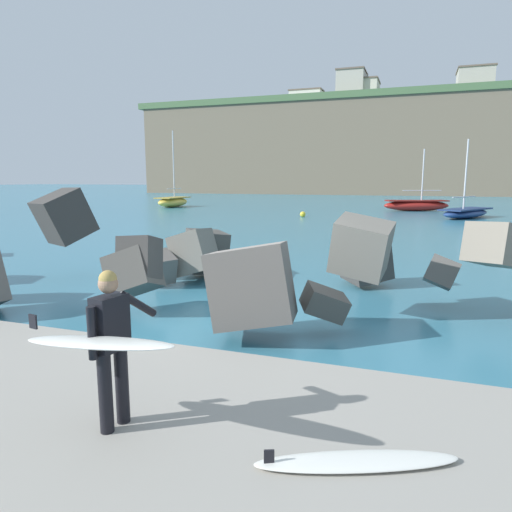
# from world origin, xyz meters

# --- Properties ---
(ground_plane) EXTENTS (400.00, 400.00, 0.00)m
(ground_plane) POSITION_xyz_m (0.00, 0.00, 0.00)
(ground_plane) COLOR teal
(walkway_path) EXTENTS (48.00, 4.40, 0.24)m
(walkway_path) POSITION_xyz_m (0.00, -4.00, 0.12)
(walkway_path) COLOR #9E998E
(walkway_path) RESTS_ON ground
(breakwater_jetty) EXTENTS (30.58, 7.53, 2.74)m
(breakwater_jetty) POSITION_xyz_m (-2.27, 1.68, 1.13)
(breakwater_jetty) COLOR #4C4944
(breakwater_jetty) RESTS_ON ground
(surfer_with_board) EXTENTS (2.12, 1.33, 1.78)m
(surfer_with_board) POSITION_xyz_m (0.08, -4.43, 1.28)
(surfer_with_board) COLOR black
(surfer_with_board) RESTS_ON walkway_path
(spare_surfboard) EXTENTS (1.98, 1.10, 0.19)m
(spare_surfboard) POSITION_xyz_m (2.69, -4.14, 0.28)
(spare_surfboard) COLOR white
(spare_surfboard) RESTS_ON walkway_path
(boat_near_centre) EXTENTS (4.61, 6.00, 5.88)m
(boat_near_centre) POSITION_xyz_m (6.61, 30.21, 0.42)
(boat_near_centre) COLOR navy
(boat_near_centre) RESTS_ON ground
(boat_mid_left) EXTENTS (2.39, 4.67, 7.94)m
(boat_mid_left) POSITION_xyz_m (-21.47, 35.04, 0.59)
(boat_mid_left) COLOR #EAC64C
(boat_mid_left) RESTS_ON ground
(boat_mid_centre) EXTENTS (6.25, 3.65, 5.67)m
(boat_mid_centre) POSITION_xyz_m (2.99, 37.23, 0.56)
(boat_mid_centre) COLOR maroon
(boat_mid_centre) RESTS_ON ground
(mooring_buoy_inner) EXTENTS (0.44, 0.44, 0.44)m
(mooring_buoy_inner) POSITION_xyz_m (6.70, 12.66, 0.22)
(mooring_buoy_inner) COLOR silver
(mooring_buoy_inner) RESTS_ON ground
(mooring_buoy_middle) EXTENTS (0.44, 0.44, 0.44)m
(mooring_buoy_middle) POSITION_xyz_m (-5.38, 27.00, 0.22)
(mooring_buoy_middle) COLOR yellow
(mooring_buoy_middle) RESTS_ON ground
(headland_bluff) EXTENTS (111.46, 34.43, 18.51)m
(headland_bluff) POSITION_xyz_m (2.52, 94.87, 9.28)
(headland_bluff) COLOR #756651
(headland_bluff) RESTS_ON ground
(station_building_west) EXTENTS (6.68, 7.41, 5.49)m
(station_building_west) POSITION_xyz_m (12.24, 94.01, 21.27)
(station_building_west) COLOR #B2ADA3
(station_building_west) RESTS_ON headland_bluff
(station_building_central) EXTENTS (7.47, 4.59, 4.25)m
(station_building_central) POSITION_xyz_m (-22.05, 97.79, 20.65)
(station_building_central) COLOR silver
(station_building_central) RESTS_ON headland_bluff
(station_building_east) EXTENTS (5.66, 7.63, 4.46)m
(station_building_east) POSITION_xyz_m (-8.51, 92.82, 20.76)
(station_building_east) COLOR beige
(station_building_east) RESTS_ON headland_bluff
(station_building_annex) EXTENTS (5.71, 7.99, 6.29)m
(station_building_annex) POSITION_xyz_m (-11.14, 92.14, 21.67)
(station_building_annex) COLOR #B2ADA3
(station_building_annex) RESTS_ON headland_bluff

